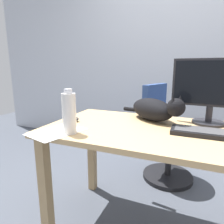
{
  "coord_description": "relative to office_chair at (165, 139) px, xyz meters",
  "views": [
    {
      "loc": [
        0.12,
        -1.15,
        1.09
      ],
      "look_at": [
        -0.39,
        0.08,
        0.79
      ],
      "focal_mm": 32.03,
      "sensor_mm": 36.0,
      "label": 1
    }
  ],
  "objects": [
    {
      "name": "cat",
      "position": [
        -0.01,
        -0.57,
        0.41
      ],
      "size": [
        0.5,
        0.4,
        0.2
      ],
      "color": "black",
      "rests_on": "desk"
    },
    {
      "name": "office_chair",
      "position": [
        0.0,
        0.0,
        0.0
      ],
      "size": [
        0.51,
        0.48,
        0.93
      ],
      "color": "black",
      "rests_on": "ground_plane"
    },
    {
      "name": "back_wall",
      "position": [
        0.11,
        0.8,
        0.9
      ],
      "size": [
        6.0,
        0.04,
        2.6
      ],
      "primitive_type": "cube",
      "color": "silver",
      "rests_on": "ground_plane"
    },
    {
      "name": "keyboard",
      "position": [
        0.35,
        -0.76,
        0.34
      ],
      "size": [
        0.44,
        0.15,
        0.03
      ],
      "color": "black",
      "rests_on": "desk"
    },
    {
      "name": "spray_bottle",
      "position": [
        -0.39,
        -1.02,
        0.44
      ],
      "size": [
        0.08,
        0.08,
        0.25
      ],
      "color": "silver",
      "rests_on": "desk"
    },
    {
      "name": "computer_mouse",
      "position": [
        -0.53,
        -0.8,
        0.34
      ],
      "size": [
        0.11,
        0.06,
        0.04
      ],
      "primitive_type": "ellipsoid",
      "color": "#333338",
      "rests_on": "desk"
    },
    {
      "name": "paper_sheet",
      "position": [
        -0.47,
        -1.03,
        0.33
      ],
      "size": [
        0.28,
        0.34,
        0.0
      ],
      "primitive_type": "cube",
      "rotation": [
        0.0,
        0.0,
        -0.27
      ],
      "color": "white",
      "rests_on": "desk"
    },
    {
      "name": "desk",
      "position": [
        0.11,
        -0.76,
        0.22
      ],
      "size": [
        1.47,
        0.72,
        0.73
      ],
      "color": "tan",
      "rests_on": "ground_plane"
    },
    {
      "name": "monitor",
      "position": [
        0.33,
        -0.51,
        0.55
      ],
      "size": [
        0.48,
        0.2,
        0.41
      ],
      "color": "#232328",
      "rests_on": "desk"
    }
  ]
}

